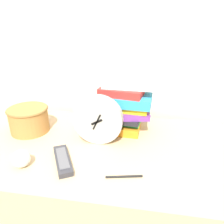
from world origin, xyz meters
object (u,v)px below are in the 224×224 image
object	(u,v)px
book_stack	(125,105)
tv_remote	(63,160)
desk_clock	(98,120)
basket	(29,119)
pen	(124,177)
crumpled_paper_ball	(21,159)

from	to	relation	value
book_stack	tv_remote	distance (m)	0.39
tv_remote	desk_clock	bearing A→B (deg)	59.36
desk_clock	basket	xyz separation A→B (m)	(-0.35, 0.05, -0.04)
book_stack	basket	bearing A→B (deg)	-168.66
book_stack	basket	distance (m)	0.46
desk_clock	pen	xyz separation A→B (m)	(0.14, -0.22, -0.10)
basket	tv_remote	world-z (taller)	basket
book_stack	crumpled_paper_ball	distance (m)	0.50
desk_clock	pen	size ratio (longest dim) A/B	1.68
book_stack	pen	bearing A→B (deg)	-83.80
basket	tv_remote	xyz separation A→B (m)	(0.25, -0.22, -0.05)
basket	crumpled_paper_ball	size ratio (longest dim) A/B	2.86
crumpled_paper_ball	desk_clock	bearing A→B (deg)	41.68
tv_remote	pen	distance (m)	0.25
pen	desk_clock	bearing A→B (deg)	122.78
crumpled_paper_ball	tv_remote	bearing A→B (deg)	17.78
desk_clock	pen	distance (m)	0.28
tv_remote	pen	size ratio (longest dim) A/B	1.47
book_stack	tv_remote	bearing A→B (deg)	-123.42
basket	pen	distance (m)	0.56
basket	crumpled_paper_ball	world-z (taller)	basket
crumpled_paper_ball	pen	distance (m)	0.38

